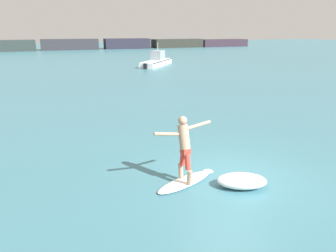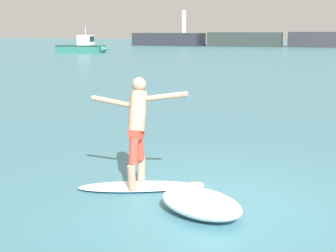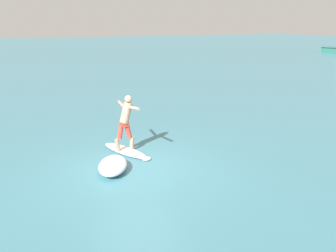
{
  "view_description": "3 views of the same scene",
  "coord_description": "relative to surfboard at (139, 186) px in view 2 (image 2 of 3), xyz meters",
  "views": [
    {
      "loc": [
        -4.88,
        -7.24,
        4.06
      ],
      "look_at": [
        -1.21,
        1.85,
        1.14
      ],
      "focal_mm": 35.0,
      "sensor_mm": 36.0,
      "label": 1
    },
    {
      "loc": [
        1.43,
        -6.78,
        2.64
      ],
      "look_at": [
        -1.44,
        1.9,
        0.71
      ],
      "focal_mm": 50.0,
      "sensor_mm": 36.0,
      "label": 2
    },
    {
      "loc": [
        8.21,
        -2.83,
        3.99
      ],
      "look_at": [
        -1.24,
        1.61,
        0.72
      ],
      "focal_mm": 35.0,
      "sensor_mm": 36.0,
      "label": 3
    }
  ],
  "objects": [
    {
      "name": "wave_foam_at_tail",
      "position": [
        1.27,
        -0.79,
        0.14
      ],
      "size": [
        1.51,
        1.24,
        0.36
      ],
      "color": "white",
      "rests_on": "ground"
    },
    {
      "name": "surfboard",
      "position": [
        0.0,
        0.0,
        0.0
      ],
      "size": [
        2.13,
        1.27,
        0.2
      ],
      "color": "white",
      "rests_on": "ground"
    },
    {
      "name": "surfer",
      "position": [
        -0.04,
        0.06,
        1.09
      ],
      "size": [
        1.67,
        0.68,
        1.79
      ],
      "color": "tan",
      "rests_on": "surfboard"
    },
    {
      "name": "ground_plane",
      "position": [
        1.37,
        -0.15,
        -0.04
      ],
      "size": [
        200.0,
        200.0,
        0.0
      ],
      "primitive_type": "plane",
      "color": "teal"
    },
    {
      "name": "fishing_boat_near_jetty",
      "position": [
        -22.02,
        38.75,
        0.58
      ],
      "size": [
        5.97,
        2.96,
        2.77
      ],
      "color": "#266959",
      "rests_on": "ground"
    }
  ]
}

